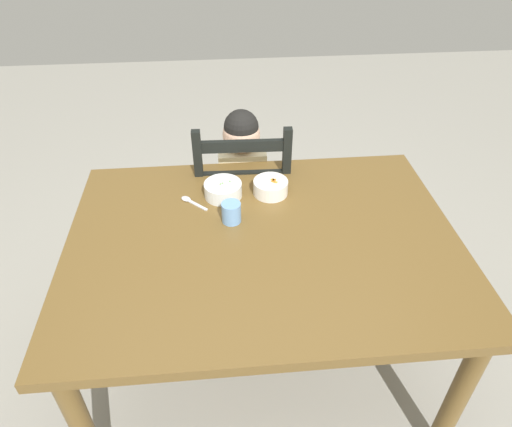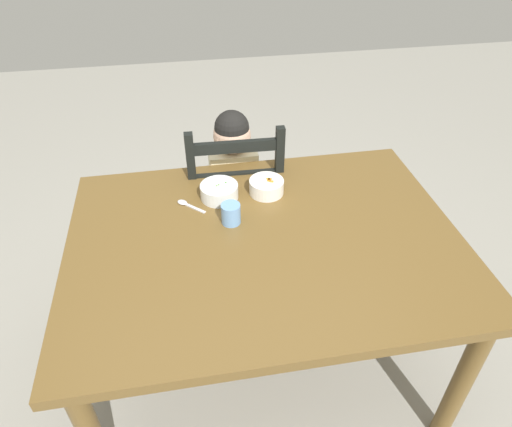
% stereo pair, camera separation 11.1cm
% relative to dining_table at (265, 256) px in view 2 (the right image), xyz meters
% --- Properties ---
extents(ground_plane, '(8.00, 8.00, 0.00)m').
position_rel_dining_table_xyz_m(ground_plane, '(0.00, 0.00, -0.66)').
color(ground_plane, gray).
extents(dining_table, '(1.42, 1.05, 0.75)m').
position_rel_dining_table_xyz_m(dining_table, '(0.00, 0.00, 0.00)').
color(dining_table, brown).
rests_on(dining_table, ground).
extents(dining_chair, '(0.43, 0.43, 0.96)m').
position_rel_dining_table_xyz_m(dining_chair, '(-0.04, 0.58, -0.19)').
color(dining_chair, black).
rests_on(dining_chair, ground).
extents(child_figure, '(0.32, 0.31, 0.97)m').
position_rel_dining_table_xyz_m(child_figure, '(-0.04, 0.57, -0.02)').
color(child_figure, beige).
rests_on(child_figure, ground).
extents(bowl_of_peas, '(0.15, 0.15, 0.06)m').
position_rel_dining_table_xyz_m(bowl_of_peas, '(-0.14, 0.28, 0.12)').
color(bowl_of_peas, white).
rests_on(bowl_of_peas, dining_table).
extents(bowl_of_carrots, '(0.14, 0.14, 0.06)m').
position_rel_dining_table_xyz_m(bowl_of_carrots, '(0.06, 0.28, 0.12)').
color(bowl_of_carrots, white).
rests_on(bowl_of_carrots, dining_table).
extents(spoon, '(0.11, 0.11, 0.01)m').
position_rel_dining_table_xyz_m(spoon, '(-0.27, 0.25, 0.09)').
color(spoon, silver).
rests_on(spoon, dining_table).
extents(drinking_cup, '(0.07, 0.07, 0.08)m').
position_rel_dining_table_xyz_m(drinking_cup, '(-0.11, 0.11, 0.13)').
color(drinking_cup, '#71A2DD').
rests_on(drinking_cup, dining_table).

